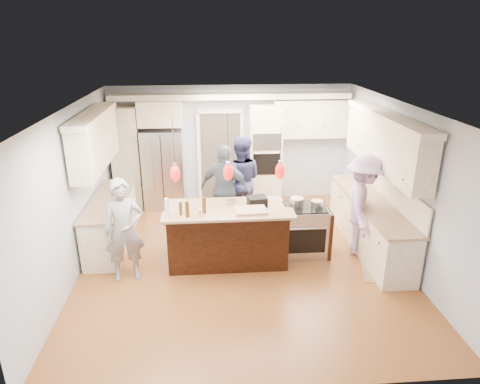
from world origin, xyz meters
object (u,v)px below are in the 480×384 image
at_px(person_bar_end, 124,230).
at_px(person_far_left, 240,181).
at_px(island_range, 305,230).
at_px(refrigerator, 164,169).
at_px(kitchen_island, 227,233).

height_order(person_bar_end, person_far_left, person_far_left).
bearing_deg(person_bar_end, person_far_left, 33.38).
relative_size(person_bar_end, person_far_left, 0.92).
bearing_deg(island_range, refrigerator, 137.41).
relative_size(kitchen_island, island_range, 2.28).
xyz_separation_m(kitchen_island, island_range, (1.41, 0.08, -0.03)).
bearing_deg(person_far_left, person_bar_end, 52.47).
bearing_deg(person_far_left, kitchen_island, 83.96).
relative_size(kitchen_island, person_bar_end, 1.23).
xyz_separation_m(person_bar_end, person_far_left, (2.02, 2.05, 0.07)).
bearing_deg(refrigerator, person_far_left, -32.12).
xyz_separation_m(refrigerator, kitchen_island, (1.30, -2.57, -0.41)).
height_order(kitchen_island, island_range, kitchen_island).
relative_size(refrigerator, person_far_left, 0.97).
bearing_deg(person_bar_end, island_range, -1.08).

